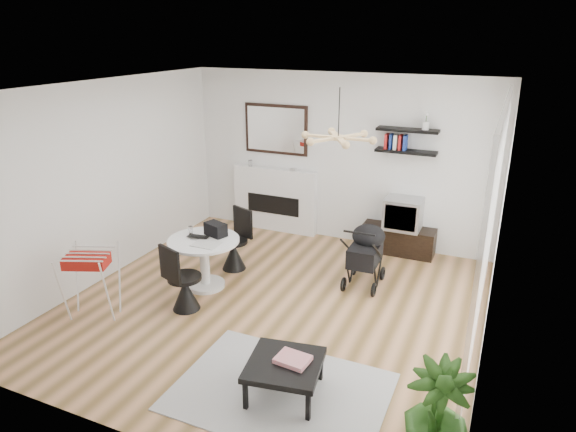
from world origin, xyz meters
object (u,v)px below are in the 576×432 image
at_px(tv_console, 398,240).
at_px(dining_table, 204,256).
at_px(crt_tv, 403,213).
at_px(drying_rack, 91,283).
at_px(fireplace, 275,192).
at_px(potted_plant, 437,415).
at_px(stroller, 365,257).
at_px(coffee_table, 285,366).

relative_size(tv_console, dining_table, 1.18).
bearing_deg(tv_console, crt_tv, -3.83).
relative_size(dining_table, drying_rack, 1.12).
bearing_deg(fireplace, crt_tv, -3.40).
bearing_deg(drying_rack, potted_plant, -30.54).
distance_m(dining_table, drying_rack, 1.45).
xyz_separation_m(tv_console, drying_rack, (-2.95, -3.39, 0.24)).
bearing_deg(tv_console, drying_rack, -131.03).
height_order(stroller, potted_plant, potted_plant).
xyz_separation_m(crt_tv, drying_rack, (-3.00, -3.39, -0.21)).
height_order(dining_table, drying_rack, drying_rack).
relative_size(crt_tv, coffee_table, 0.70).
xyz_separation_m(tv_console, stroller, (-0.19, -1.22, 0.18)).
bearing_deg(fireplace, drying_rack, -102.36).
distance_m(fireplace, coffee_table, 4.37).
distance_m(crt_tv, dining_table, 3.10).
xyz_separation_m(stroller, coffee_table, (-0.06, -2.55, -0.07)).
bearing_deg(drying_rack, stroller, 16.35).
bearing_deg(potted_plant, coffee_table, 169.98).
bearing_deg(fireplace, coffee_table, -63.66).
xyz_separation_m(dining_table, drying_rack, (-0.82, -1.20, -0.01)).
distance_m(drying_rack, coffee_table, 2.73).
bearing_deg(potted_plant, stroller, 115.87).
height_order(fireplace, dining_table, fireplace).
xyz_separation_m(tv_console, potted_plant, (1.17, -4.02, 0.25)).
distance_m(fireplace, tv_console, 2.23).
bearing_deg(dining_table, drying_rack, -124.34).
height_order(drying_rack, potted_plant, potted_plant).
xyz_separation_m(drying_rack, stroller, (2.76, 2.17, -0.05)).
relative_size(drying_rack, coffee_table, 1.08).
distance_m(dining_table, potted_plant, 3.78).
xyz_separation_m(dining_table, potted_plant, (3.30, -1.83, -0.00)).
relative_size(stroller, potted_plant, 1.01).
xyz_separation_m(coffee_table, potted_plant, (1.42, -0.25, 0.13)).
xyz_separation_m(crt_tv, dining_table, (-2.18, -2.19, -0.20)).
height_order(drying_rack, stroller, stroller).
distance_m(tv_console, potted_plant, 4.20).
bearing_deg(crt_tv, potted_plant, -74.41).
distance_m(dining_table, coffee_table, 2.46).
height_order(fireplace, coffee_table, fireplace).
bearing_deg(potted_plant, dining_table, 151.02).
distance_m(stroller, potted_plant, 3.12).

